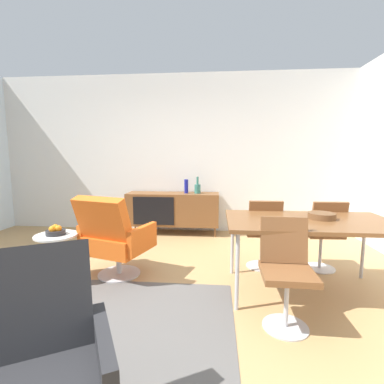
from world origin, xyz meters
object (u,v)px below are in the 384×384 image
at_px(dining_chair_front_left, 286,268).
at_px(dining_chair_back_left, 263,231).
at_px(vase_cobalt, 186,186).
at_px(dining_chair_back_right, 324,232).
at_px(vase_sculptural_dark, 197,188).
at_px(armchair_black_shell, 20,371).
at_px(wooden_bowl_on_table, 322,216).
at_px(side_table_round, 57,252).
at_px(fruit_bowl, 56,231).
at_px(sideboard, 173,209).
at_px(dining_table, 310,224).
at_px(lounge_chair_red, 114,237).

xyz_separation_m(dining_chair_front_left, dining_chair_back_left, (-0.00, 1.12, 0.00)).
height_order(vase_cobalt, dining_chair_back_right, vase_cobalt).
bearing_deg(vase_cobalt, vase_sculptural_dark, -0.00).
bearing_deg(vase_cobalt, armchair_black_shell, -94.29).
relative_size(wooden_bowl_on_table, dining_chair_back_right, 0.30).
bearing_deg(armchair_black_shell, side_table_round, 117.15).
bearing_deg(fruit_bowl, vase_cobalt, 59.23).
bearing_deg(fruit_bowl, sideboard, 64.51).
xyz_separation_m(vase_sculptural_dark, dining_chair_front_left, (0.89, -2.58, -0.34)).
distance_m(wooden_bowl_on_table, armchair_black_shell, 2.61).
bearing_deg(dining_chair_front_left, armchair_black_shell, -138.85).
distance_m(dining_table, wooden_bowl_on_table, 0.16).
bearing_deg(sideboard, side_table_round, -115.52).
xyz_separation_m(vase_cobalt, vase_sculptural_dark, (0.20, -0.00, -0.03)).
height_order(sideboard, dining_chair_back_left, dining_chair_back_left).
distance_m(vase_sculptural_dark, dining_table, 2.37).
relative_size(dining_chair_front_left, fruit_bowl, 4.28).
bearing_deg(sideboard, dining_table, -50.32).
distance_m(lounge_chair_red, side_table_round, 0.62).
height_order(vase_cobalt, dining_chair_back_left, vase_cobalt).
xyz_separation_m(vase_cobalt, side_table_round, (-1.19, -2.00, -0.52)).
relative_size(lounge_chair_red, side_table_round, 1.82).
relative_size(dining_chair_front_left, armchair_black_shell, 0.90).
xyz_separation_m(wooden_bowl_on_table, fruit_bowl, (-2.76, -0.05, -0.21)).
xyz_separation_m(wooden_bowl_on_table, dining_chair_back_left, (-0.48, 0.50, -0.30)).
distance_m(sideboard, side_table_round, 2.22).
distance_m(vase_sculptural_dark, armchair_black_shell, 3.82).
height_order(vase_cobalt, lounge_chair_red, vase_cobalt).
xyz_separation_m(lounge_chair_red, side_table_round, (-0.58, -0.15, -0.15)).
relative_size(dining_table, dining_chair_back_left, 1.87).
xyz_separation_m(dining_chair_back_right, lounge_chair_red, (-2.39, -0.39, -0.00)).
bearing_deg(vase_cobalt, dining_chair_back_right, -39.23).
distance_m(dining_chair_front_left, lounge_chair_red, 1.84).
height_order(sideboard, lounge_chair_red, lounge_chair_red).
relative_size(wooden_bowl_on_table, fruit_bowl, 1.30).
bearing_deg(dining_table, vase_cobalt, 125.40).
bearing_deg(wooden_bowl_on_table, dining_chair_back_left, 134.15).
xyz_separation_m(vase_sculptural_dark, lounge_chair_red, (-0.80, -1.84, -0.34)).
distance_m(dining_chair_front_left, side_table_round, 2.35).
xyz_separation_m(vase_sculptural_dark, side_table_round, (-1.39, -2.00, -0.49)).
distance_m(wooden_bowl_on_table, dining_chair_back_right, 0.62).
relative_size(vase_sculptural_dark, armchair_black_shell, 0.30).
bearing_deg(vase_sculptural_dark, lounge_chair_red, -113.52).
xyz_separation_m(dining_table, dining_chair_back_left, (-0.35, 0.56, -0.23)).
bearing_deg(vase_sculptural_dark, dining_chair_back_right, -42.52).
xyz_separation_m(dining_table, armchair_black_shell, (-1.72, -1.75, -0.23)).
distance_m(dining_chair_back_left, side_table_round, 2.34).
xyz_separation_m(vase_cobalt, dining_chair_back_right, (1.79, -1.46, -0.37)).
height_order(vase_sculptural_dark, fruit_bowl, vase_sculptural_dark).
bearing_deg(dining_chair_back_left, vase_sculptural_dark, 121.37).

